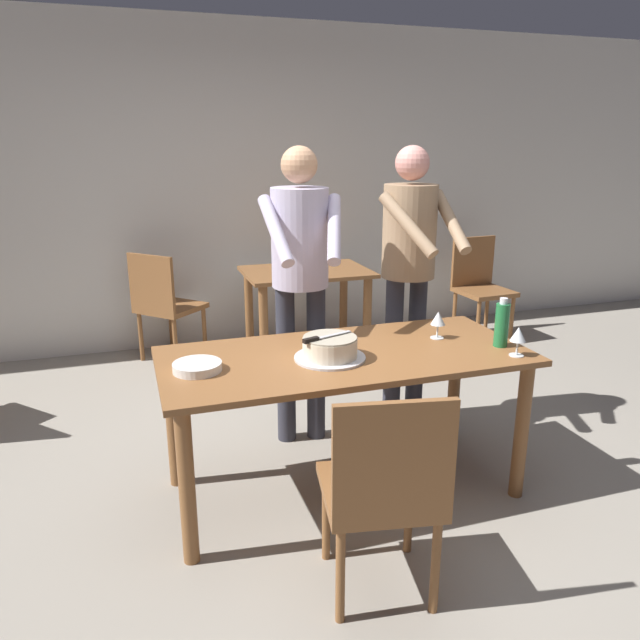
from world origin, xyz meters
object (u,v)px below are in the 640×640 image
Objects in this scene: background_chair_2 at (480,283)px; cake_knife at (318,338)px; person_standing_beside at (409,257)px; chair_near_side at (384,488)px; cake_on_platter at (330,349)px; wine_glass_near at (438,319)px; plate_stack at (197,367)px; background_chair_0 at (164,302)px; main_dining_table at (345,374)px; person_cutting_cake at (300,265)px; water_bottle at (502,324)px; wine_glass_far at (518,335)px; background_table at (306,290)px.

cake_knife is at bearing -136.42° from background_chair_2.
person_standing_beside is 1.91× the size of chair_near_side.
wine_glass_near is at bearing 10.86° from cake_on_platter.
plate_stack is 2.30m from background_chair_0.
cake_knife reaches higher than main_dining_table.
background_chair_2 is (2.25, 2.14, -0.37)m from cake_knife.
cake_knife is 0.29× the size of background_chair_2.
person_cutting_cake reaches higher than chair_near_side.
water_bottle is (0.78, -0.14, 0.22)m from main_dining_table.
water_bottle reaches higher than cake_on_platter.
plate_stack is 1.53× the size of wine_glass_far.
plate_stack is (-0.55, 0.06, -0.10)m from cake_knife.
background_chair_0 is (-0.58, 3.04, 0.00)m from chair_near_side.
background_chair_0 and background_chair_2 have the same top height.
person_standing_beside is at bearing -135.24° from background_chair_2.
person_standing_beside reaches higher than cake_on_platter.
water_bottle is 1.14m from person_cutting_cake.
background_chair_0 is at bearing 166.06° from background_table.
background_table is 1.11× the size of background_chair_0.
background_chair_2 reaches higher than wine_glass_near.
main_dining_table reaches higher than background_table.
background_table is at bearing 99.09° from wine_glass_far.
person_cutting_cake is 1.54m from background_table.
background_chair_2 is at bearing 44.77° from main_dining_table.
wine_glass_near is (0.71, 0.14, -0.01)m from cake_knife.
water_bottle is 2.59m from background_chair_2.
person_cutting_cake is at bearing -68.23° from background_chair_0.
cake_knife is at bearing -99.91° from person_cutting_cake.
background_table is at bearing 93.97° from wine_glass_near.
chair_near_side reaches higher than cake_knife.
chair_near_side is (-0.03, -0.73, -0.31)m from cake_on_platter.
background_table is at bearing 99.91° from water_bottle.
background_table is (1.12, 2.01, -0.19)m from plate_stack.
person_standing_beside reaches higher than wine_glass_far.
cake_on_platter is 0.88m from water_bottle.
water_bottle reaches higher than main_dining_table.
background_table is at bearing -177.46° from background_chair_2.
background_chair_2 reaches higher than wine_glass_far.
plate_stack reaches higher than background_table.
plate_stack is at bearing -119.21° from background_table.
background_table is (0.50, 2.04, -0.22)m from cake_on_platter.
wine_glass_near reaches higher than plate_stack.
chair_near_side reaches higher than plate_stack.
cake_on_platter is (-0.10, -0.05, 0.16)m from main_dining_table.
cake_on_platter is 1.36× the size of water_bottle.
wine_glass_far is 2.72m from background_chair_2.
cake_knife is 0.15× the size of person_cutting_cake.
background_chair_0 reaches higher than cake_knife.
person_cutting_cake is 1.51m from chair_near_side.
background_chair_0 is (0.01, 2.28, -0.28)m from plate_stack.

